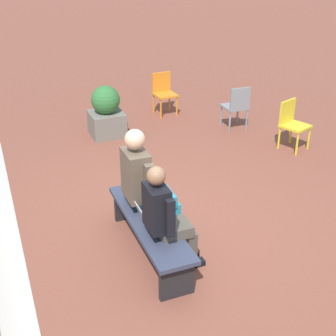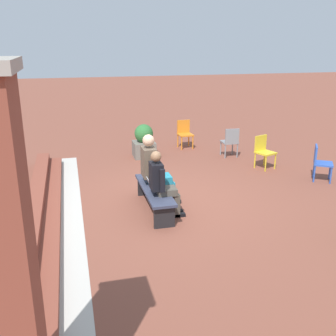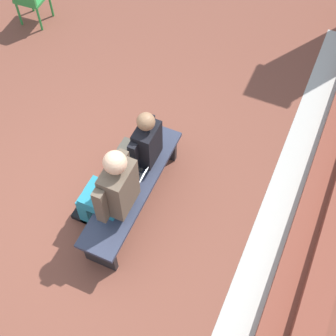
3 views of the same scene
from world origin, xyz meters
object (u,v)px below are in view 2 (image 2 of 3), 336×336
bench (154,193)px  plastic_chair_by_pillar (263,150)px  person_adult (154,168)px  person_student (162,182)px  plastic_chair_foreground (185,132)px  plastic_chair_near_bench_right (230,141)px  plastic_chair_far_right (320,161)px  laptop (154,186)px  planter (144,142)px

bench → plastic_chair_by_pillar: 3.82m
person_adult → person_student: bearing=179.2°
person_adult → plastic_chair_by_pillar: size_ratio=1.71×
bench → plastic_chair_by_pillar: size_ratio=2.14×
person_student → plastic_chair_by_pillar: person_student is taller
person_student → plastic_chair_foreground: 5.09m
bench → person_adult: size_ratio=1.25×
person_student → plastic_chair_foreground: (4.74, -1.84, -0.21)m
person_student → plastic_chair_near_bench_right: (3.40, -2.79, -0.21)m
person_student → plastic_chair_far_right: bearing=-75.3°
laptop → plastic_chair_foreground: 4.81m
bench → person_adult: bearing=-13.1°
plastic_chair_by_pillar → person_student: bearing=125.1°
person_student → bench: bearing=10.5°
laptop → plastic_chair_far_right: plastic_chair_far_right is taller
plastic_chair_by_pillar → plastic_chair_near_bench_right: (1.13, 0.44, 0.00)m
plastic_chair_far_right → planter: planter is taller
plastic_chair_far_right → person_adult: bearing=95.7°
plastic_chair_near_bench_right → planter: 2.44m
bench → plastic_chair_foreground: plastic_chair_foreground is taller
bench → plastic_chair_near_bench_right: (3.06, -2.86, 0.13)m
person_student → plastic_chair_near_bench_right: size_ratio=1.53×
person_adult → plastic_chair_foreground: person_adult is taller
person_student → planter: 4.05m
person_adult → laptop: person_adult is taller
bench → planter: (3.68, -0.50, 0.08)m
plastic_chair_by_pillar → plastic_chair_foreground: size_ratio=1.00×
person_student → laptop: bearing=12.8°
person_adult → plastic_chair_foreground: (4.08, -1.84, -0.27)m
bench → plastic_chair_by_pillar: plastic_chair_by_pillar is taller
person_adult → plastic_chair_far_right: 4.07m
bench → plastic_chair_foreground: (4.40, -1.91, 0.13)m
plastic_chair_foreground → person_student: bearing=158.7°
person_student → plastic_chair_far_right: size_ratio=1.53×
laptop → planter: (3.69, -0.51, -0.06)m
plastic_chair_far_right → plastic_chair_near_bench_right: 2.66m
plastic_chair_near_bench_right → plastic_chair_far_right: bearing=-151.7°
plastic_chair_foreground → plastic_chair_near_bench_right: (-1.34, -0.95, 0.00)m
planter → bench: bearing=172.2°
plastic_chair_far_right → plastic_chair_foreground: 4.29m
laptop → plastic_chair_far_right: 4.19m
person_adult → plastic_chair_foreground: 4.49m
person_adult → plastic_chair_by_pillar: bearing=-63.3°
plastic_chair_foreground → planter: (-0.72, 1.41, -0.04)m
person_adult → plastic_chair_near_bench_right: size_ratio=1.71×
bench → plastic_chair_near_bench_right: 4.18m
bench → laptop: (-0.01, 0.01, 0.15)m
bench → plastic_chair_near_bench_right: bearing=-43.1°
laptop → plastic_chair_far_right: bearing=-80.0°
plastic_chair_by_pillar → plastic_chair_foreground: (2.47, 1.39, 0.00)m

